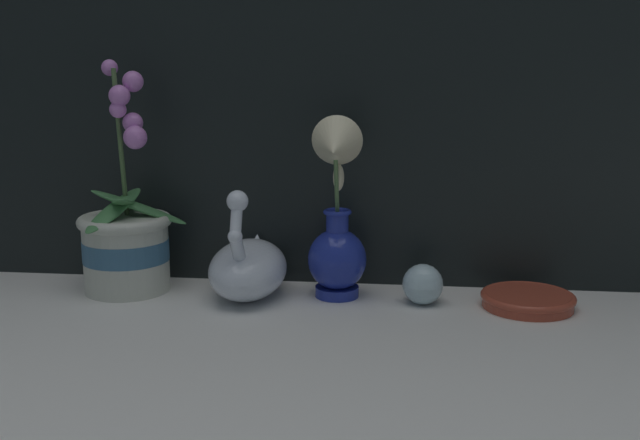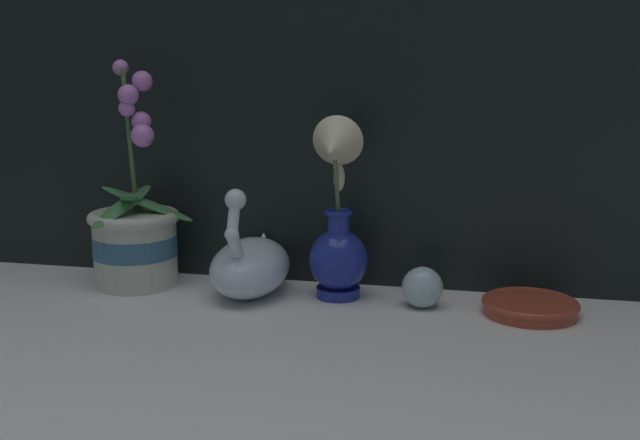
% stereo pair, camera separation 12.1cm
% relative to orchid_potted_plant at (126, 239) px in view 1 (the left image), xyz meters
% --- Properties ---
extents(ground_plane, '(2.80, 2.80, 0.00)m').
position_rel_orchid_potted_plant_xyz_m(ground_plane, '(0.34, -0.12, -0.09)').
color(ground_plane, silver).
extents(orchid_potted_plant, '(0.19, 0.21, 0.39)m').
position_rel_orchid_potted_plant_xyz_m(orchid_potted_plant, '(0.00, 0.00, 0.00)').
color(orchid_potted_plant, beige).
rests_on(orchid_potted_plant, ground_plane).
extents(swan_figurine, '(0.13, 0.21, 0.19)m').
position_rel_orchid_potted_plant_xyz_m(swan_figurine, '(0.21, -0.01, -0.04)').
color(swan_figurine, silver).
rests_on(swan_figurine, ground_plane).
extents(blue_vase, '(0.10, 0.14, 0.30)m').
position_rel_orchid_potted_plant_xyz_m(blue_vase, '(0.36, -0.01, 0.03)').
color(blue_vase, navy).
rests_on(blue_vase, ground_plane).
extents(glass_sphere, '(0.07, 0.07, 0.07)m').
position_rel_orchid_potted_plant_xyz_m(glass_sphere, '(0.50, -0.02, -0.06)').
color(glass_sphere, silver).
rests_on(glass_sphere, ground_plane).
extents(amber_dish, '(0.15, 0.15, 0.02)m').
position_rel_orchid_potted_plant_xyz_m(amber_dish, '(0.67, -0.02, -0.08)').
color(amber_dish, '#A8422D').
rests_on(amber_dish, ground_plane).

